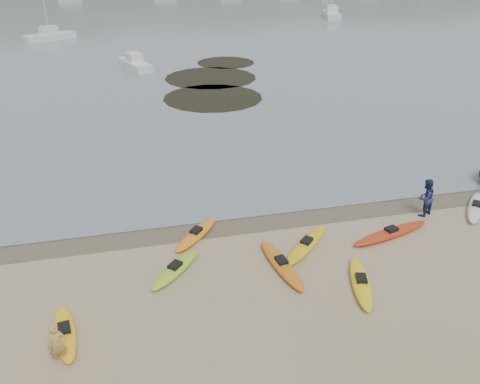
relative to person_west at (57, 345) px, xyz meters
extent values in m
plane|color=tan|center=(7.66, 7.47, -0.78)|extent=(600.00, 600.00, 0.00)
plane|color=brown|center=(7.66, 7.17, -0.78)|extent=(60.00, 60.00, 0.00)
ellipsoid|color=yellow|center=(11.11, 1.36, -0.61)|extent=(1.65, 3.44, 0.34)
ellipsoid|color=orange|center=(8.43, 3.22, -0.61)|extent=(1.24, 3.86, 0.34)
ellipsoid|color=#B62F12|center=(14.10, 4.38, -0.61)|extent=(4.42, 1.81, 0.34)
ellipsoid|color=gold|center=(9.96, 4.37, -0.61)|extent=(3.26, 3.17, 0.34)
ellipsoid|color=yellow|center=(0.03, 1.17, -0.61)|extent=(1.22, 3.06, 0.34)
ellipsoid|color=silver|center=(19.53, 5.59, -0.61)|extent=(2.92, 3.14, 0.34)
ellipsoid|color=#97CC28|center=(4.09, 3.88, -0.61)|extent=(2.57, 2.78, 0.34)
ellipsoid|color=orange|center=(5.32, 6.32, -0.61)|extent=(2.64, 2.93, 0.34)
imported|color=tan|center=(0.00, 0.00, 0.00)|extent=(0.63, 0.48, 1.56)
imported|color=navy|center=(16.63, 5.80, 0.20)|extent=(1.15, 1.04, 1.95)
cylinder|color=black|center=(10.08, 28.50, -0.75)|extent=(8.85, 8.85, 0.04)
cylinder|color=black|center=(11.12, 35.68, -0.75)|extent=(9.39, 9.39, 0.04)
cylinder|color=black|center=(14.08, 42.34, -0.75)|extent=(6.65, 6.65, 0.04)
cube|color=silver|center=(-7.73, 63.20, -0.27)|extent=(7.23, 5.61, 1.02)
cube|color=silver|center=(3.71, 41.92, -0.34)|extent=(3.73, 6.50, 0.88)
cube|color=silver|center=(41.80, 76.70, -0.17)|extent=(4.61, 9.09, 1.23)
ellipsoid|color=#384235|center=(-37.34, 202.47, -18.78)|extent=(220.00, 120.00, 80.00)
ellipsoid|color=#384235|center=(42.66, 197.47, -16.08)|extent=(200.00, 110.00, 68.00)
ellipsoid|color=#384235|center=(127.66, 207.47, -17.88)|extent=(230.00, 130.00, 76.00)
camera|label=1|loc=(3.15, -11.82, 11.06)|focal=35.00mm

